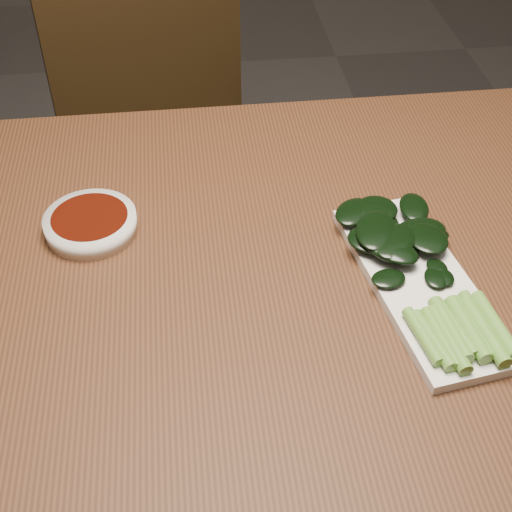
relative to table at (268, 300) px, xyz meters
name	(u,v)px	position (x,y,z in m)	size (l,w,h in m)	color
table	(268,300)	(0.00, 0.00, 0.00)	(1.40, 0.80, 0.75)	#3F2212
chair_far	(169,150)	(-0.13, 0.67, -0.19)	(0.53, 0.53, 0.89)	black
sauce_bowl	(91,223)	(-0.23, 0.09, 0.09)	(0.13, 0.13, 0.03)	silver
serving_plate	(420,283)	(0.18, -0.07, 0.08)	(0.17, 0.33, 0.01)	silver
gai_lan	(415,264)	(0.18, -0.05, 0.10)	(0.17, 0.32, 0.03)	#5B9132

